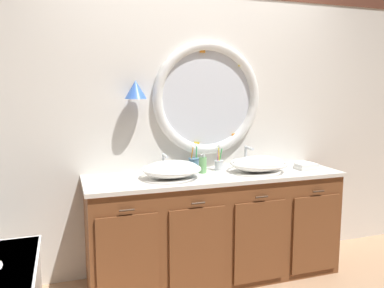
{
  "coord_description": "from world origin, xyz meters",
  "views": [
    {
      "loc": [
        -1.07,
        -2.51,
        1.52
      ],
      "look_at": [
        -0.14,
        0.25,
        1.1
      ],
      "focal_mm": 36.25,
      "sensor_mm": 36.0,
      "label": 1
    }
  ],
  "objects": [
    {
      "name": "faucet_set_right",
      "position": [
        0.42,
        0.46,
        0.92
      ],
      "size": [
        0.22,
        0.15,
        0.18
      ],
      "color": "silver",
      "rests_on": "vanity_counter"
    },
    {
      "name": "toothbrush_holder_right",
      "position": [
        0.14,
        0.39,
        0.91
      ],
      "size": [
        0.08,
        0.08,
        0.22
      ],
      "color": "silver",
      "rests_on": "vanity_counter"
    },
    {
      "name": "sink_basin_right",
      "position": [
        0.42,
        0.24,
        0.92
      ],
      "size": [
        0.47,
        0.47,
        0.13
      ],
      "color": "white",
      "rests_on": "vanity_counter"
    },
    {
      "name": "soap_dispenser",
      "position": [
        -0.03,
        0.33,
        0.92
      ],
      "size": [
        0.06,
        0.07,
        0.16
      ],
      "color": "#6BAD66",
      "rests_on": "vanity_counter"
    },
    {
      "name": "folded_hand_towel",
      "position": [
        0.84,
        0.19,
        0.88
      ],
      "size": [
        0.18,
        0.13,
        0.05
      ],
      "color": "white",
      "rests_on": "vanity_counter"
    },
    {
      "name": "faucet_set_left",
      "position": [
        -0.31,
        0.47,
        0.91
      ],
      "size": [
        0.24,
        0.13,
        0.15
      ],
      "color": "silver",
      "rests_on": "vanity_counter"
    },
    {
      "name": "vanity_counter",
      "position": [
        0.06,
        0.26,
        0.43
      ],
      "size": [
        2.03,
        0.61,
        0.85
      ],
      "color": "brown",
      "rests_on": "ground_plane"
    },
    {
      "name": "back_wall_assembly",
      "position": [
        0.0,
        0.59,
        1.31
      ],
      "size": [
        6.4,
        0.26,
        2.6
      ],
      "color": "silver",
      "rests_on": "ground_plane"
    },
    {
      "name": "toothbrush_holder_left",
      "position": [
        -0.06,
        0.44,
        0.91
      ],
      "size": [
        0.09,
        0.09,
        0.22
      ],
      "color": "slate",
      "rests_on": "vanity_counter"
    },
    {
      "name": "sink_basin_left",
      "position": [
        -0.31,
        0.24,
        0.92
      ],
      "size": [
        0.45,
        0.45,
        0.13
      ],
      "color": "white",
      "rests_on": "vanity_counter"
    }
  ]
}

